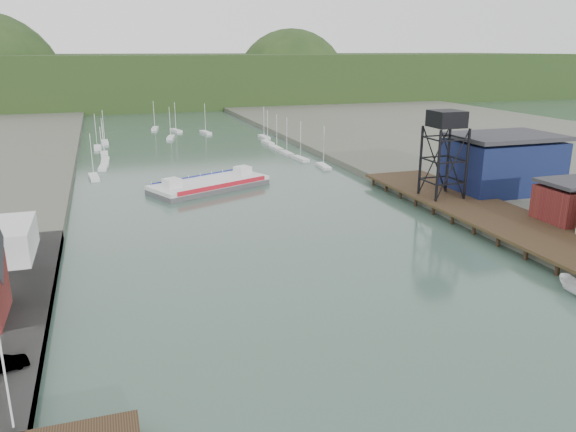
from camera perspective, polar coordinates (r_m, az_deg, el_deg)
east_pier at (r=101.10m, az=20.17°, el=0.11°), size 14.00×70.00×2.45m
flagpole at (r=46.47m, az=-27.06°, el=-12.57°), size 0.16×0.16×12.00m
lift_tower at (r=107.51m, az=15.79°, el=8.95°), size 6.50×6.50×16.00m
blue_shed at (r=119.29m, az=20.96°, el=4.99°), size 20.50×14.50×11.30m
marina_sailboats at (r=173.10m, az=-9.88°, el=6.90°), size 57.71×92.65×0.90m
distant_hills at (r=332.98m, az=-15.07°, el=12.89°), size 500.00×120.00×80.00m
chain_ferry at (r=121.51m, az=-7.99°, el=3.23°), size 27.20×19.65×3.64m
motorboat at (r=77.09m, az=27.11°, el=-6.45°), size 3.11×5.72×2.09m
car_west_b at (r=56.81m, az=-26.88°, el=-13.26°), size 4.17×2.47×1.30m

